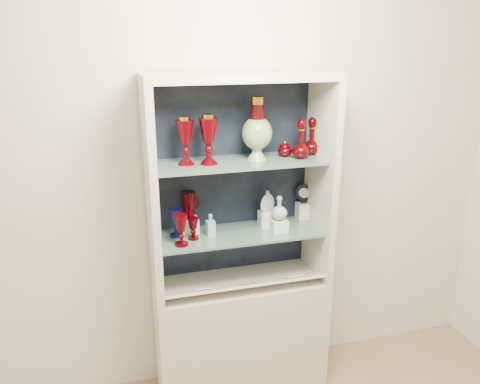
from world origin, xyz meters
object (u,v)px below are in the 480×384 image
object	(u,v)px
ruby_goblet_small	(193,229)
cameo_medallion	(304,193)
pedestal_lamp_left	(185,141)
cobalt_goblet	(175,223)
enamel_urn	(257,129)
lidded_bowl	(285,148)
clear_round_decanter	(279,209)
pedestal_lamp_right	(209,139)
ruby_decanter_b	(312,135)
flat_flask	(267,201)
clear_square_bottle	(211,225)
ruby_decanter_a	(301,136)
ruby_pitcher	(189,205)
ruby_goblet_tall	(181,230)

from	to	relation	value
ruby_goblet_small	cameo_medallion	distance (m)	0.73
pedestal_lamp_left	cobalt_goblet	xyz separation A→B (m)	(-0.07, 0.03, -0.47)
cobalt_goblet	enamel_urn	bearing A→B (deg)	-3.75
lidded_bowl	clear_round_decanter	distance (m)	0.34
pedestal_lamp_right	ruby_decanter_b	world-z (taller)	pedestal_lamp_right
flat_flask	clear_square_bottle	bearing A→B (deg)	169.65
cobalt_goblet	pedestal_lamp_left	bearing A→B (deg)	-25.76
ruby_decanter_a	flat_flask	size ratio (longest dim) A/B	1.86
clear_round_decanter	enamel_urn	bearing A→B (deg)	154.95
lidded_bowl	ruby_decanter_a	bearing A→B (deg)	-45.66
enamel_urn	ruby_decanter_a	xyz separation A→B (m)	(0.24, -0.05, -0.05)
enamel_urn	cameo_medallion	size ratio (longest dim) A/B	2.80
enamel_urn	ruby_pitcher	world-z (taller)	enamel_urn
pedestal_lamp_right	ruby_pitcher	xyz separation A→B (m)	(-0.10, 0.10, -0.39)
enamel_urn	ruby_decanter_b	bearing A→B (deg)	4.47
ruby_goblet_small	pedestal_lamp_right	bearing A→B (deg)	4.57
ruby_decanter_b	ruby_pitcher	bearing A→B (deg)	175.71
ruby_goblet_tall	ruby_pitcher	size ratio (longest dim) A/B	1.12
ruby_goblet_tall	ruby_goblet_small	world-z (taller)	ruby_goblet_tall
pedestal_lamp_left	clear_round_decanter	distance (m)	0.66
pedestal_lamp_right	clear_round_decanter	bearing A→B (deg)	-4.42
ruby_decanter_b	ruby_goblet_small	world-z (taller)	ruby_decanter_b
ruby_goblet_tall	enamel_urn	bearing A→B (deg)	12.32
enamel_urn	ruby_goblet_tall	xyz separation A→B (m)	(-0.45, -0.10, -0.50)
enamel_urn	ruby_decanter_a	bearing A→B (deg)	-11.02
pedestal_lamp_right	ruby_decanter_a	xyz separation A→B (m)	(0.51, -0.02, -0.01)
cobalt_goblet	ruby_pitcher	world-z (taller)	ruby_pitcher
flat_flask	cameo_medallion	world-z (taller)	flat_flask
ruby_decanter_a	clear_round_decanter	xyz separation A→B (m)	(-0.12, -0.01, -0.41)
enamel_urn	ruby_goblet_tall	distance (m)	0.68
pedestal_lamp_right	enamel_urn	xyz separation A→B (m)	(0.27, 0.03, 0.04)
ruby_goblet_tall	ruby_goblet_small	distance (m)	0.10
ruby_goblet_tall	clear_square_bottle	xyz separation A→B (m)	(0.18, 0.08, -0.02)
enamel_urn	clear_round_decanter	distance (m)	0.47
ruby_decanter_a	cameo_medallion	bearing A→B (deg)	56.40
ruby_decanter_a	ruby_decanter_b	world-z (taller)	ruby_decanter_a
ruby_decanter_b	clear_square_bottle	bearing A→B (deg)	-176.19
pedestal_lamp_left	ruby_pitcher	xyz separation A→B (m)	(0.02, 0.08, -0.39)
lidded_bowl	clear_round_decanter	xyz separation A→B (m)	(-0.05, -0.08, -0.33)
cobalt_goblet	ruby_decanter_b	bearing A→B (deg)	-0.29
enamel_urn	cameo_medallion	world-z (taller)	enamel_urn
pedestal_lamp_left	pedestal_lamp_right	size ratio (longest dim) A/B	0.96
ruby_decanter_a	ruby_goblet_small	xyz separation A→B (m)	(-0.61, 0.01, -0.48)
ruby_decanter_a	cameo_medallion	world-z (taller)	ruby_decanter_a
pedestal_lamp_right	ruby_goblet_small	xyz separation A→B (m)	(-0.10, -0.01, -0.49)
ruby_decanter_b	clear_round_decanter	world-z (taller)	ruby_decanter_b
enamel_urn	ruby_goblet_small	size ratio (longest dim) A/B	2.77
flat_flask	ruby_goblet_tall	bearing A→B (deg)	175.85
ruby_decanter_b	clear_square_bottle	xyz separation A→B (m)	(-0.61, -0.04, -0.47)
ruby_goblet_tall	clear_round_decanter	world-z (taller)	clear_round_decanter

